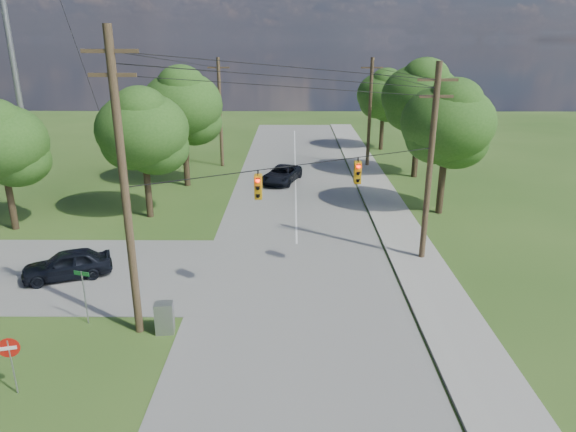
{
  "coord_description": "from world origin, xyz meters",
  "views": [
    {
      "loc": [
        1.73,
        -18.16,
        11.46
      ],
      "look_at": [
        1.53,
        5.0,
        3.5
      ],
      "focal_mm": 32.0,
      "sensor_mm": 36.0,
      "label": 1
    }
  ],
  "objects_px": {
    "car_main_north": "(282,174)",
    "car_cross_dark": "(67,264)",
    "control_cabinet": "(164,318)",
    "do_not_enter_sign": "(10,353)",
    "pole_north_w": "(220,112)",
    "pole_sw": "(124,187)",
    "pole_ne": "(430,162)",
    "pole_north_e": "(370,112)"
  },
  "relations": [
    {
      "from": "do_not_enter_sign",
      "to": "car_main_north",
      "type": "bearing_deg",
      "value": 58.46
    },
    {
      "from": "pole_north_w",
      "to": "car_main_north",
      "type": "relative_size",
      "value": 1.99
    },
    {
      "from": "pole_ne",
      "to": "pole_north_e",
      "type": "distance_m",
      "value": 22.0
    },
    {
      "from": "pole_ne",
      "to": "control_cabinet",
      "type": "bearing_deg",
      "value": -148.16
    },
    {
      "from": "car_main_north",
      "to": "do_not_enter_sign",
      "type": "height_order",
      "value": "do_not_enter_sign"
    },
    {
      "from": "car_main_north",
      "to": "do_not_enter_sign",
      "type": "distance_m",
      "value": 28.81
    },
    {
      "from": "pole_north_w",
      "to": "do_not_enter_sign",
      "type": "relative_size",
      "value": 4.64
    },
    {
      "from": "pole_sw",
      "to": "pole_north_w",
      "type": "relative_size",
      "value": 1.2
    },
    {
      "from": "pole_sw",
      "to": "control_cabinet",
      "type": "relative_size",
      "value": 8.88
    },
    {
      "from": "pole_ne",
      "to": "pole_north_e",
      "type": "relative_size",
      "value": 1.05
    },
    {
      "from": "control_cabinet",
      "to": "do_not_enter_sign",
      "type": "height_order",
      "value": "do_not_enter_sign"
    },
    {
      "from": "pole_ne",
      "to": "control_cabinet",
      "type": "xyz_separation_m",
      "value": [
        -12.4,
        -7.7,
        -4.79
      ]
    },
    {
      "from": "pole_north_e",
      "to": "car_cross_dark",
      "type": "bearing_deg",
      "value": -126.97
    },
    {
      "from": "pole_sw",
      "to": "pole_north_w",
      "type": "height_order",
      "value": "pole_sw"
    },
    {
      "from": "pole_ne",
      "to": "pole_north_w",
      "type": "height_order",
      "value": "pole_ne"
    },
    {
      "from": "car_main_north",
      "to": "control_cabinet",
      "type": "relative_size",
      "value": 3.72
    },
    {
      "from": "pole_north_w",
      "to": "car_main_north",
      "type": "height_order",
      "value": "pole_north_w"
    },
    {
      "from": "car_cross_dark",
      "to": "do_not_enter_sign",
      "type": "bearing_deg",
      "value": -9.13
    },
    {
      "from": "control_cabinet",
      "to": "do_not_enter_sign",
      "type": "bearing_deg",
      "value": -143.86
    },
    {
      "from": "pole_sw",
      "to": "do_not_enter_sign",
      "type": "relative_size",
      "value": 5.57
    },
    {
      "from": "car_cross_dark",
      "to": "car_main_north",
      "type": "distance_m",
      "value": 21.28
    },
    {
      "from": "pole_ne",
      "to": "do_not_enter_sign",
      "type": "distance_m",
      "value": 20.59
    },
    {
      "from": "pole_sw",
      "to": "do_not_enter_sign",
      "type": "height_order",
      "value": "pole_sw"
    },
    {
      "from": "pole_sw",
      "to": "car_cross_dark",
      "type": "bearing_deg",
      "value": 135.21
    },
    {
      "from": "pole_north_w",
      "to": "car_cross_dark",
      "type": "bearing_deg",
      "value": -100.64
    },
    {
      "from": "pole_north_w",
      "to": "pole_sw",
      "type": "bearing_deg",
      "value": -89.23
    },
    {
      "from": "pole_sw",
      "to": "do_not_enter_sign",
      "type": "bearing_deg",
      "value": -127.55
    },
    {
      "from": "pole_north_e",
      "to": "car_main_north",
      "type": "height_order",
      "value": "pole_north_e"
    },
    {
      "from": "car_main_north",
      "to": "control_cabinet",
      "type": "distance_m",
      "value": 24.01
    },
    {
      "from": "car_cross_dark",
      "to": "do_not_enter_sign",
      "type": "xyz_separation_m",
      "value": [
        1.95,
        -8.98,
        0.83
      ]
    },
    {
      "from": "pole_ne",
      "to": "pole_north_w",
      "type": "relative_size",
      "value": 1.05
    },
    {
      "from": "pole_sw",
      "to": "car_cross_dark",
      "type": "relative_size",
      "value": 2.81
    },
    {
      "from": "do_not_enter_sign",
      "to": "pole_sw",
      "type": "bearing_deg",
      "value": 38.11
    },
    {
      "from": "pole_north_e",
      "to": "do_not_enter_sign",
      "type": "xyz_separation_m",
      "value": [
        -16.57,
        -33.59,
        -3.54
      ]
    },
    {
      "from": "pole_north_e",
      "to": "control_cabinet",
      "type": "height_order",
      "value": "pole_north_e"
    },
    {
      "from": "pole_sw",
      "to": "pole_ne",
      "type": "bearing_deg",
      "value": 29.38
    },
    {
      "from": "car_main_north",
      "to": "car_cross_dark",
      "type": "bearing_deg",
      "value": -101.59
    },
    {
      "from": "car_cross_dark",
      "to": "pole_north_w",
      "type": "bearing_deg",
      "value": 147.95
    },
    {
      "from": "pole_north_e",
      "to": "do_not_enter_sign",
      "type": "bearing_deg",
      "value": -116.26
    },
    {
      "from": "pole_ne",
      "to": "car_main_north",
      "type": "height_order",
      "value": "pole_ne"
    },
    {
      "from": "pole_sw",
      "to": "pole_north_e",
      "type": "xyz_separation_m",
      "value": [
        13.5,
        29.6,
        -1.1
      ]
    },
    {
      "from": "pole_north_w",
      "to": "do_not_enter_sign",
      "type": "distance_m",
      "value": 33.89
    }
  ]
}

